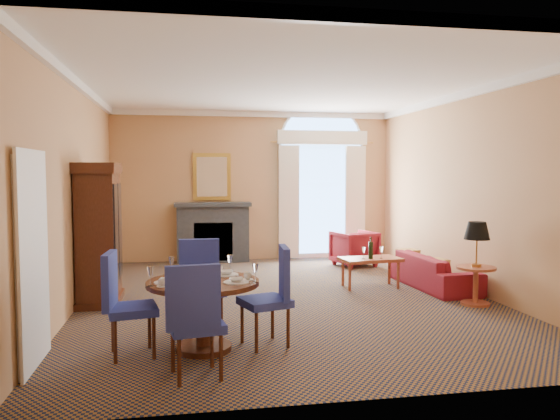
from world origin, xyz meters
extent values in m
plane|color=#111B36|center=(0.00, 0.00, 0.00)|extent=(7.50, 7.50, 0.00)
cube|color=tan|center=(0.00, 3.75, 1.60)|extent=(6.00, 0.04, 3.20)
cube|color=tan|center=(-3.00, 0.00, 1.60)|extent=(0.04, 7.50, 3.20)
cube|color=tan|center=(3.00, 0.00, 1.60)|extent=(0.04, 7.50, 3.20)
cube|color=white|center=(0.00, 0.00, 3.20)|extent=(6.00, 7.50, 0.04)
cube|color=white|center=(0.00, 0.00, 3.14)|extent=(6.00, 7.50, 0.12)
cube|color=white|center=(-2.96, -2.40, 1.03)|extent=(0.08, 0.90, 2.06)
cube|color=#383D43|center=(-0.90, 3.55, 0.60)|extent=(1.50, 0.40, 1.20)
cube|color=#383D43|center=(-0.90, 3.52, 1.24)|extent=(1.60, 0.46, 0.08)
cube|color=gold|center=(-0.90, 3.72, 1.80)|extent=(0.80, 0.04, 1.00)
cube|color=silver|center=(-0.90, 3.70, 1.80)|extent=(0.64, 0.02, 0.84)
cube|color=white|center=(1.50, 3.73, 1.25)|extent=(1.90, 0.04, 2.50)
cube|color=#85AEDF|center=(1.50, 3.72, 1.25)|extent=(1.70, 0.02, 2.30)
cylinder|color=white|center=(1.50, 3.73, 2.50)|extent=(1.90, 0.04, 1.90)
cube|color=silver|center=(0.75, 3.61, 1.25)|extent=(0.45, 0.06, 2.45)
cube|color=silver|center=(2.25, 3.61, 1.25)|extent=(0.45, 0.06, 2.45)
cube|color=silver|center=(1.50, 3.61, 2.65)|extent=(2.00, 0.08, 0.30)
cube|color=#37180C|center=(-2.72, 0.20, 0.94)|extent=(0.52, 0.94, 1.88)
cube|color=#37180C|center=(-2.72, 0.20, 1.96)|extent=(0.58, 1.03, 0.15)
cube|color=#37180C|center=(-2.72, 0.20, 0.05)|extent=(0.58, 1.03, 0.09)
cylinder|color=#37180C|center=(-1.31, -2.22, 0.73)|extent=(1.20, 1.20, 0.05)
cylinder|color=#37180C|center=(-1.31, -2.22, 0.35)|extent=(0.16, 0.16, 0.70)
cylinder|color=#37180C|center=(-1.31, -2.22, 0.03)|extent=(0.60, 0.60, 0.06)
cylinder|color=white|center=(-1.05, -1.95, 0.76)|extent=(0.27, 0.27, 0.01)
imported|color=white|center=(-1.05, -1.95, 0.78)|extent=(0.15, 0.15, 0.04)
imported|color=white|center=(-1.12, -1.79, 0.79)|extent=(0.09, 0.09, 0.07)
cylinder|color=white|center=(-1.49, -1.88, 0.76)|extent=(0.27, 0.27, 0.01)
imported|color=white|center=(-1.49, -1.88, 0.78)|extent=(0.15, 0.15, 0.04)
imported|color=white|center=(-1.67, -1.90, 0.79)|extent=(0.09, 0.09, 0.07)
cylinder|color=white|center=(-1.69, -2.28, 0.76)|extent=(0.27, 0.27, 0.01)
imported|color=white|center=(-1.69, -2.28, 0.78)|extent=(0.15, 0.15, 0.04)
imported|color=white|center=(-1.73, -2.45, 0.79)|extent=(0.09, 0.09, 0.07)
cylinder|color=white|center=(-1.37, -2.59, 0.76)|extent=(0.27, 0.27, 0.01)
imported|color=white|center=(-1.37, -2.59, 0.78)|extent=(0.15, 0.15, 0.04)
imported|color=white|center=(-1.22, -2.68, 0.79)|extent=(0.09, 0.09, 0.07)
cylinder|color=white|center=(-0.98, -2.39, 0.76)|extent=(0.27, 0.27, 0.01)
imported|color=white|center=(-0.98, -2.39, 0.78)|extent=(0.15, 0.15, 0.04)
imported|color=white|center=(-0.84, -2.27, 0.79)|extent=(0.09, 0.09, 0.07)
cube|color=navy|center=(-1.32, -1.54, 0.48)|extent=(0.61, 0.61, 0.08)
cube|color=navy|center=(-1.33, -1.32, 0.80)|extent=(0.48, 0.08, 0.58)
cylinder|color=#37180C|center=(-1.20, -1.30, 0.22)|extent=(0.04, 0.04, 0.44)
cylinder|color=#37180C|center=(-1.56, -1.42, 0.22)|extent=(0.04, 0.04, 0.44)
cylinder|color=#37180C|center=(-1.09, -1.66, 0.22)|extent=(0.04, 0.04, 0.44)
cylinder|color=#37180C|center=(-1.45, -1.78, 0.22)|extent=(0.04, 0.04, 0.44)
cube|color=navy|center=(-1.41, -2.97, 0.48)|extent=(0.56, 0.56, 0.08)
cube|color=navy|center=(-1.44, -3.19, 0.80)|extent=(0.49, 0.13, 0.58)
cylinder|color=#37180C|center=(-1.56, -3.19, 0.22)|extent=(0.04, 0.04, 0.44)
cylinder|color=#37180C|center=(-1.19, -3.12, 0.22)|extent=(0.04, 0.04, 0.44)
cylinder|color=#37180C|center=(-1.63, -2.81, 0.22)|extent=(0.04, 0.04, 0.44)
cylinder|color=#37180C|center=(-1.25, -2.75, 0.22)|extent=(0.04, 0.04, 0.44)
cube|color=navy|center=(-0.65, -2.17, 0.48)|extent=(0.61, 0.61, 0.08)
cube|color=navy|center=(-0.43, -2.16, 0.80)|extent=(0.11, 0.49, 0.58)
cylinder|color=#37180C|center=(-0.41, -2.30, 0.22)|extent=(0.04, 0.04, 0.44)
cylinder|color=#37180C|center=(-0.52, -1.94, 0.22)|extent=(0.04, 0.04, 0.44)
cylinder|color=#37180C|center=(-0.77, -2.41, 0.22)|extent=(0.04, 0.04, 0.44)
cylinder|color=#37180C|center=(-0.88, -2.05, 0.22)|extent=(0.04, 0.04, 0.44)
cube|color=navy|center=(-2.04, -2.26, 0.48)|extent=(0.56, 0.56, 0.08)
cube|color=navy|center=(-2.26, -2.28, 0.80)|extent=(0.10, 0.49, 0.58)
cylinder|color=#37180C|center=(-2.26, -2.11, 0.22)|extent=(0.04, 0.04, 0.44)
cylinder|color=#37180C|center=(-2.19, -2.48, 0.22)|extent=(0.04, 0.04, 0.44)
cylinder|color=#37180C|center=(-1.89, -2.04, 0.22)|extent=(0.04, 0.04, 0.44)
cylinder|color=#37180C|center=(-1.82, -2.42, 0.22)|extent=(0.04, 0.04, 0.44)
imported|color=maroon|center=(2.55, 0.31, 0.27)|extent=(0.83, 1.91, 0.55)
imported|color=maroon|center=(1.89, 2.53, 0.36)|extent=(0.95, 0.97, 0.72)
cube|color=#A95032|center=(1.52, 0.52, 0.46)|extent=(1.02, 0.64, 0.05)
cylinder|color=#A95032|center=(1.11, 0.32, 0.22)|extent=(0.05, 0.05, 0.43)
cylinder|color=#A95032|center=(1.93, 0.32, 0.22)|extent=(0.05, 0.05, 0.43)
cylinder|color=#A95032|center=(1.11, 0.71, 0.22)|extent=(0.05, 0.05, 0.43)
cylinder|color=#A95032|center=(1.93, 0.71, 0.22)|extent=(0.05, 0.05, 0.43)
cylinder|color=#A95032|center=(2.60, -0.89, 0.53)|extent=(0.55, 0.55, 0.04)
cylinder|color=#A95032|center=(2.60, -0.89, 0.26)|extent=(0.07, 0.07, 0.52)
cylinder|color=#A95032|center=(2.60, -0.89, 0.02)|extent=(0.41, 0.41, 0.04)
camera|label=1|loc=(-1.51, -7.99, 1.90)|focal=35.00mm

